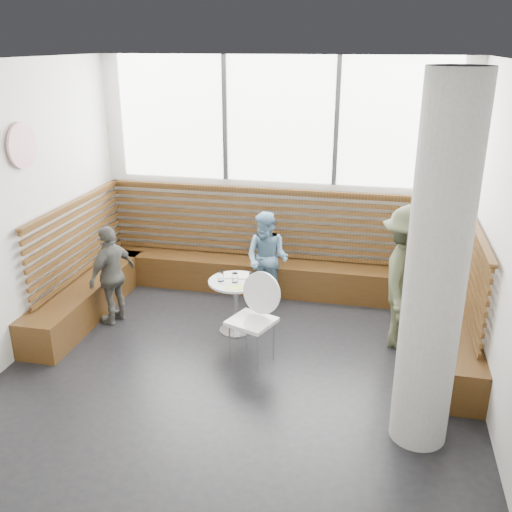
% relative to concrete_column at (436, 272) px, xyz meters
% --- Properties ---
extents(room, '(5.00, 5.00, 3.20)m').
position_rel_concrete_column_xyz_m(room, '(-1.85, 0.60, 0.00)').
color(room, silver).
rests_on(room, ground).
extents(booth, '(5.00, 2.50, 1.44)m').
position_rel_concrete_column_xyz_m(booth, '(-1.85, 2.37, -1.19)').
color(booth, '#3F270F').
rests_on(booth, ground).
extents(concrete_column, '(0.50, 0.50, 3.20)m').
position_rel_concrete_column_xyz_m(concrete_column, '(0.00, 0.00, 0.00)').
color(concrete_column, gray).
rests_on(concrete_column, ground).
extents(wall_art, '(0.03, 0.50, 0.50)m').
position_rel_concrete_column_xyz_m(wall_art, '(-4.31, 1.00, 0.70)').
color(wall_art, white).
rests_on(wall_art, room).
extents(cafe_table, '(0.65, 0.65, 0.67)m').
position_rel_concrete_column_xyz_m(cafe_table, '(-2.09, 1.58, -1.12)').
color(cafe_table, silver).
rests_on(cafe_table, ground).
extents(cafe_chair, '(0.48, 0.47, 1.00)m').
position_rel_concrete_column_xyz_m(cafe_chair, '(-1.75, 1.01, -1.01)').
color(cafe_chair, white).
rests_on(cafe_chair, ground).
extents(adult_man, '(0.82, 1.19, 1.69)m').
position_rel_concrete_column_xyz_m(adult_man, '(-0.12, 1.67, -0.75)').
color(adult_man, '#434931').
rests_on(adult_man, ground).
extents(child_back, '(0.72, 0.62, 1.27)m').
position_rel_concrete_column_xyz_m(child_back, '(-1.89, 2.46, -0.96)').
color(child_back, '#6995B6').
rests_on(child_back, ground).
extents(child_left, '(0.52, 0.80, 1.27)m').
position_rel_concrete_column_xyz_m(child_left, '(-3.67, 1.52, -0.97)').
color(child_left, '#57564F').
rests_on(child_left, ground).
extents(plate_near, '(0.20, 0.20, 0.01)m').
position_rel_concrete_column_xyz_m(plate_near, '(-2.24, 1.70, -0.92)').
color(plate_near, white).
rests_on(plate_near, cafe_table).
extents(plate_far, '(0.21, 0.21, 0.01)m').
position_rel_concrete_column_xyz_m(plate_far, '(-2.05, 1.73, -0.92)').
color(plate_far, white).
rests_on(plate_far, cafe_table).
extents(glass_left, '(0.08, 0.08, 0.12)m').
position_rel_concrete_column_xyz_m(glass_left, '(-2.27, 1.53, -0.87)').
color(glass_left, white).
rests_on(glass_left, cafe_table).
extents(glass_mid, '(0.07, 0.07, 0.12)m').
position_rel_concrete_column_xyz_m(glass_mid, '(-2.09, 1.53, -0.87)').
color(glass_mid, white).
rests_on(glass_mid, cafe_table).
extents(glass_right, '(0.07, 0.07, 0.11)m').
position_rel_concrete_column_xyz_m(glass_right, '(-1.90, 1.59, -0.87)').
color(glass_right, white).
rests_on(glass_right, cafe_table).
extents(menu_card, '(0.25, 0.21, 0.00)m').
position_rel_concrete_column_xyz_m(menu_card, '(-2.05, 1.38, -0.92)').
color(menu_card, '#A5C64C').
rests_on(menu_card, cafe_table).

